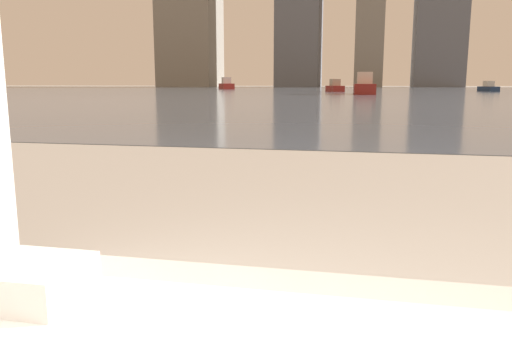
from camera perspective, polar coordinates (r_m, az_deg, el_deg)
name	(u,v)px	position (r m, az deg, el deg)	size (l,w,h in m)	color
towel_stack	(22,280)	(1.20, -25.15, -11.25)	(0.25, 0.20, 0.08)	white
harbor_water	(359,91)	(62.03, 11.73, 8.92)	(180.00, 110.00, 0.01)	slate
harbor_boat_0	(335,87)	(54.92, 9.00, 9.39)	(2.25, 3.76, 1.34)	maroon
harbor_boat_1	(488,88)	(61.25, 25.02, 8.58)	(1.77, 3.24, 1.15)	navy
harbor_boat_4	(364,86)	(43.06, 12.28, 9.37)	(1.84, 4.90, 1.82)	maroon
harbor_boat_5	(226,85)	(76.29, -3.40, 9.74)	(3.49, 4.95, 1.77)	maroon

